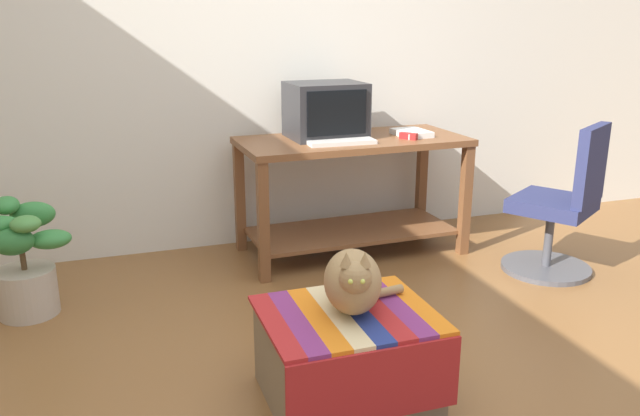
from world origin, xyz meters
TOP-DOWN VIEW (x-y plane):
  - ground_plane at (0.00, 0.00)m, footprint 14.00×14.00m
  - back_wall at (0.00, 2.05)m, footprint 8.00×0.10m
  - desk at (0.53, 1.60)m, footprint 1.41×0.68m
  - tv_monitor at (0.38, 1.68)m, footprint 0.46×0.39m
  - keyboard at (0.40, 1.45)m, footprint 0.40×0.16m
  - book at (0.91, 1.56)m, footprint 0.20×0.26m
  - ottoman_with_blanket at (-0.09, 0.06)m, footprint 0.66×0.56m
  - cat at (-0.07, 0.07)m, footprint 0.41×0.38m
  - potted_plant at (-1.35, 1.28)m, footprint 0.44×0.34m
  - office_chair at (1.55, 0.88)m, footprint 0.58×0.58m
  - stapler at (0.84, 1.46)m, footprint 0.10×0.11m
  - pen at (0.87, 1.63)m, footprint 0.01×0.14m

SIDE VIEW (x-z plane):
  - ground_plane at x=0.00m, z-range 0.00..0.00m
  - ottoman_with_blanket at x=-0.09m, z-range 0.00..0.37m
  - potted_plant at x=-1.35m, z-range -0.04..0.57m
  - office_chair at x=1.55m, z-range -0.06..0.83m
  - cat at x=-0.07m, z-range 0.35..0.63m
  - desk at x=0.53m, z-range 0.14..0.88m
  - pen at x=0.87m, z-range 0.74..0.75m
  - keyboard at x=0.40m, z-range 0.74..0.76m
  - book at x=0.91m, z-range 0.74..0.78m
  - stapler at x=0.84m, z-range 0.74..0.78m
  - tv_monitor at x=0.38m, z-range 0.74..1.07m
  - back_wall at x=0.00m, z-range 0.00..2.60m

